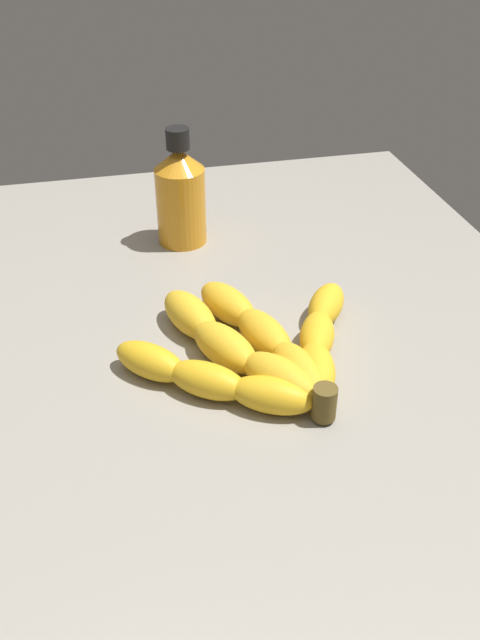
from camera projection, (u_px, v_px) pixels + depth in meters
The scene contains 3 objects.
ground_plane at pixel (237, 412), 59.93cm from camera, with size 99.33×70.19×3.82cm, color gray.
banana_bunch at pixel (255, 348), 61.62cm from camera, with size 21.12×24.56×3.47cm.
honey_bottle at pixel (180, 194), 78.29cm from camera, with size 5.66×5.66×13.50cm.
Camera 1 is at (43.62, -9.82, 38.79)cm, focal length 38.88 mm.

